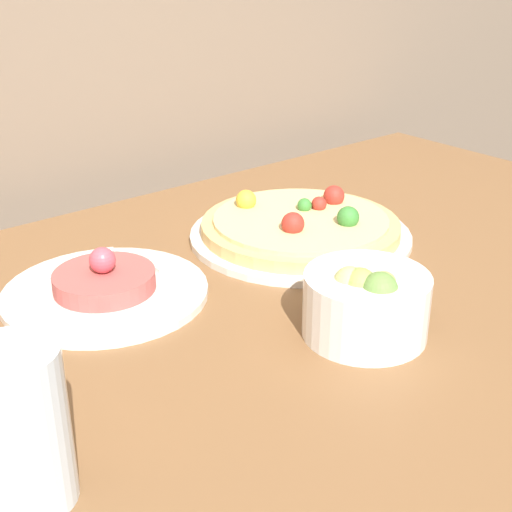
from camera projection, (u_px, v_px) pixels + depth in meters
The scene contains 5 objects.
dining_table at pixel (250, 365), 0.89m from camera, with size 1.49×0.80×0.77m.
pizza_plate at pixel (301, 228), 1.02m from camera, with size 0.32×0.32×0.06m.
tartare_plate at pixel (105, 287), 0.85m from camera, with size 0.25×0.25×0.06m.
small_bowl at pixel (366, 303), 0.76m from camera, with size 0.14×0.14×0.09m.
drinking_glass at pixel (20, 428), 0.53m from camera, with size 0.07×0.07×0.13m.
Camera 1 is at (-0.47, -0.19, 1.17)m, focal length 50.00 mm.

